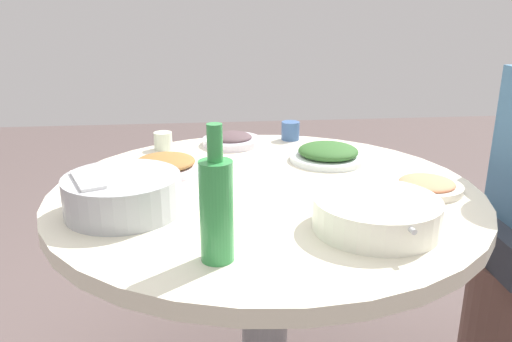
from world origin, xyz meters
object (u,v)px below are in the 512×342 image
object	(u,v)px
round_dining_table	(265,226)
dish_greens	(328,154)
soup_bowl	(376,215)
dish_eggplant	(232,140)
tea_cup_near	(163,141)
tea_cup_far	(290,131)
dish_stirfry	(165,164)
green_bottle	(216,207)
dish_shrimp	(427,185)
rice_bowl	(123,193)

from	to	relation	value
round_dining_table	dish_greens	size ratio (longest dim) A/B	4.82
soup_bowl	dish_greens	bearing A→B (deg)	-91.54
round_dining_table	dish_greens	bearing A→B (deg)	-135.02
soup_bowl	dish_eggplant	distance (m)	0.80
tea_cup_near	tea_cup_far	distance (m)	0.47
soup_bowl	round_dining_table	bearing A→B (deg)	-53.16
dish_stirfry	tea_cup_near	distance (m)	0.24
dish_greens	green_bottle	bearing A→B (deg)	59.21
round_dining_table	green_bottle	world-z (taller)	green_bottle
dish_greens	tea_cup_far	distance (m)	0.29
soup_bowl	tea_cup_far	xyz separation A→B (m)	(0.06, -0.80, -0.00)
dish_greens	tea_cup_far	xyz separation A→B (m)	(0.08, -0.28, 0.01)
soup_bowl	dish_shrimp	distance (m)	0.31
dish_eggplant	tea_cup_near	bearing A→B (deg)	8.07
green_bottle	tea_cup_far	distance (m)	0.96
round_dining_table	soup_bowl	bearing A→B (deg)	126.84
tea_cup_far	green_bottle	bearing A→B (deg)	71.73
rice_bowl	dish_stirfry	bearing A→B (deg)	-104.30
dish_shrimp	green_bottle	size ratio (longest dim) A/B	0.69
round_dining_table	rice_bowl	distance (m)	0.43
dish_stirfry	tea_cup_near	size ratio (longest dim) A/B	3.90
dish_greens	dish_eggplant	bearing A→B (deg)	-37.18
round_dining_table	tea_cup_near	world-z (taller)	tea_cup_near
green_bottle	tea_cup_near	world-z (taller)	green_bottle
rice_bowl	green_bottle	world-z (taller)	green_bottle
dish_eggplant	soup_bowl	bearing A→B (deg)	110.84
dish_stirfry	dish_greens	bearing A→B (deg)	-175.02
tea_cup_far	dish_shrimp	bearing A→B (deg)	116.04
green_bottle	tea_cup_far	bearing A→B (deg)	-108.27
dish_eggplant	tea_cup_far	world-z (taller)	tea_cup_far
round_dining_table	rice_bowl	xyz separation A→B (m)	(0.37, 0.13, 0.17)
dish_stirfry	dish_eggplant	xyz separation A→B (m)	(-0.22, -0.27, -0.00)
dish_greens	tea_cup_far	size ratio (longest dim) A/B	3.62
dish_shrimp	dish_eggplant	xyz separation A→B (m)	(0.50, -0.53, 0.00)
round_dining_table	tea_cup_far	size ratio (longest dim) A/B	17.48
tea_cup_near	tea_cup_far	xyz separation A→B (m)	(-0.46, -0.08, 0.00)
round_dining_table	dish_shrimp	xyz separation A→B (m)	(-0.44, 0.07, 0.13)
rice_bowl	soup_bowl	bearing A→B (deg)	165.01
dish_shrimp	tea_cup_far	distance (m)	0.64
rice_bowl	tea_cup_far	world-z (taller)	rice_bowl
green_bottle	tea_cup_far	size ratio (longest dim) A/B	4.13
dish_greens	dish_eggplant	xyz separation A→B (m)	(0.30, -0.23, -0.01)
dish_eggplant	tea_cup_near	world-z (taller)	tea_cup_near
round_dining_table	dish_shrimp	world-z (taller)	dish_shrimp
dish_greens	tea_cup_near	distance (m)	0.58
green_bottle	dish_greens	bearing A→B (deg)	-120.79
round_dining_table	soup_bowl	world-z (taller)	soup_bowl
tea_cup_far	dish_stirfry	bearing A→B (deg)	36.11
soup_bowl	dish_eggplant	size ratio (longest dim) A/B	1.51
rice_bowl	soup_bowl	distance (m)	0.61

